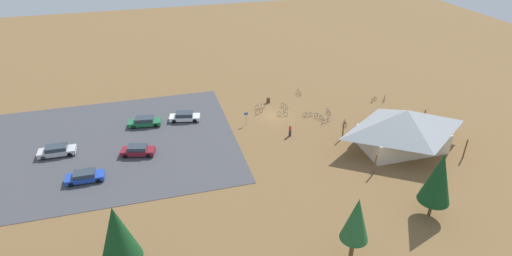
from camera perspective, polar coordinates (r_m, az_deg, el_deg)
The scene contains 26 objects.
ground at distance 65.47m, azimuth 2.60°, elevation 1.73°, with size 160.00×160.00×0.00m, color brown.
parking_lot_asphalt at distance 61.65m, azimuth -22.27°, elevation -2.51°, with size 40.60×28.33×0.05m, color #424247.
bike_pavilion at distance 58.90m, azimuth 19.89°, elevation 0.19°, with size 13.73×9.37×5.81m.
trash_bin at distance 69.53m, azimuth 1.72°, elevation 3.89°, with size 0.60×0.60×0.90m, color brown.
lot_sign at distance 62.08m, azimuth -1.38°, elevation 1.59°, with size 0.56×0.08×2.20m.
pine_east at distance 46.76m, azimuth 24.01°, elevation -6.35°, with size 3.33×3.33×7.93m.
pine_midwest at distance 37.76m, azimuth -18.68°, elevation -13.73°, with size 3.61×3.61×8.32m.
pine_mideast at distance 38.75m, azimuth 13.75°, elevation -12.23°, with size 2.63×2.63×7.46m.
bicycle_blue_lone_east at distance 64.08m, azimuth 9.68°, elevation 1.02°, with size 1.69×0.62×0.80m.
bicycle_teal_trailside at distance 65.24m, azimuth 3.66°, elevation 1.98°, with size 1.63×0.80×0.91m.
bicycle_white_yard_center at distance 67.39m, azimuth 0.55°, elevation 2.99°, with size 1.78×0.49×0.84m.
bicycle_red_yard_right at distance 72.69m, azimuth 16.02°, elevation 3.81°, with size 1.57×0.93×0.83m.
bicycle_green_yard_front at distance 65.18m, azimuth 8.66°, elevation 1.63°, with size 0.76×1.66×0.83m.
bicycle_orange_lone_west at distance 65.83m, azimuth 0.42°, elevation 2.30°, with size 1.52×0.98×0.86m.
bicycle_purple_mid_cluster at distance 73.47m, azimuth 17.36°, elevation 3.87°, with size 0.89×1.42×0.82m.
bicycle_yellow_front_row at distance 72.83m, azimuth 5.98°, elevation 4.92°, with size 0.48×1.81×0.91m.
bicycle_silver_near_sign at distance 67.69m, azimuth 3.98°, elevation 3.03°, with size 0.72×1.68×0.86m.
bicycle_black_near_porch at distance 63.80m, azimuth 12.27°, elevation 0.65°, with size 0.57×1.76×0.83m.
bicycle_blue_back_row at distance 66.85m, azimuth 10.04°, elevation 2.23°, with size 0.48×1.69×0.74m.
bicycle_teal_by_bin at distance 65.50m, azimuth 7.16°, elevation 1.87°, with size 1.60×0.48×0.76m.
car_green_front_row at distance 64.36m, azimuth -15.19°, elevation 0.87°, with size 4.95×2.49×1.38m.
car_white_near_entry at distance 64.54m, azimuth -9.87°, elevation 1.59°, with size 4.92×2.77×1.36m.
car_silver_aisle_side at distance 61.16m, azimuth -25.91°, elevation -2.83°, with size 4.78×1.93×1.40m.
car_maroon_end_stall at distance 57.31m, azimuth -16.08°, elevation -3.00°, with size 4.70×2.78×1.38m.
car_blue_mid_lot at distance 54.41m, azimuth -22.67°, elevation -6.21°, with size 4.49×1.88×1.31m.
visitor_at_bikes at distance 59.55m, azimuth 4.75°, elevation -0.30°, with size 0.36×0.38×1.82m.
Camera 1 is at (18.48, 55.04, 30.27)m, focal length 28.82 mm.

